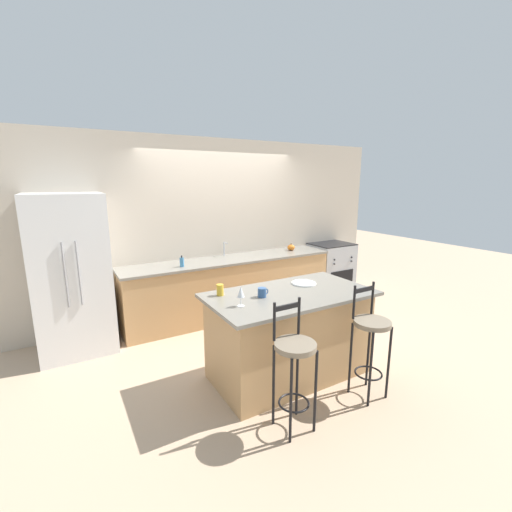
% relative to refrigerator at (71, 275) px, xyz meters
% --- Properties ---
extents(ground_plane, '(18.00, 18.00, 0.00)m').
position_rel_refrigerator_xyz_m(ground_plane, '(2.15, -0.33, -0.97)').
color(ground_plane, tan).
extents(wall_back, '(6.00, 0.07, 2.70)m').
position_rel_refrigerator_xyz_m(wall_back, '(2.15, 0.40, 0.38)').
color(wall_back, beige).
rests_on(wall_back, ground_plane).
extents(back_counter, '(3.31, 0.71, 0.91)m').
position_rel_refrigerator_xyz_m(back_counter, '(2.15, 0.07, -0.51)').
color(back_counter, tan).
rests_on(back_counter, ground_plane).
extents(sink_faucet, '(0.02, 0.13, 0.22)m').
position_rel_refrigerator_xyz_m(sink_faucet, '(2.15, 0.27, 0.08)').
color(sink_faucet, '#ADAFB5').
rests_on(sink_faucet, back_counter).
extents(kitchen_island, '(1.73, 0.95, 0.93)m').
position_rel_refrigerator_xyz_m(kitchen_island, '(1.93, -1.80, -0.50)').
color(kitchen_island, tan).
rests_on(kitchen_island, ground_plane).
extents(refrigerator, '(0.84, 0.79, 1.93)m').
position_rel_refrigerator_xyz_m(refrigerator, '(0.00, 0.00, 0.00)').
color(refrigerator, white).
rests_on(refrigerator, ground_plane).
extents(oven_range, '(0.73, 0.62, 0.95)m').
position_rel_refrigerator_xyz_m(oven_range, '(4.22, 0.08, -0.49)').
color(oven_range, '#ADAFB5').
rests_on(oven_range, ground_plane).
extents(bar_stool_near, '(0.35, 0.35, 1.11)m').
position_rel_refrigerator_xyz_m(bar_stool_near, '(1.48, -2.49, -0.34)').
color(bar_stool_near, black).
rests_on(bar_stool_near, ground_plane).
extents(bar_stool_far, '(0.35, 0.35, 1.11)m').
position_rel_refrigerator_xyz_m(bar_stool_far, '(2.38, -2.49, -0.34)').
color(bar_stool_far, black).
rests_on(bar_stool_far, ground_plane).
extents(dinner_plate, '(0.28, 0.28, 0.02)m').
position_rel_refrigerator_xyz_m(dinner_plate, '(2.25, -1.61, -0.03)').
color(dinner_plate, white).
rests_on(dinner_plate, kitchen_island).
extents(wine_glass, '(0.07, 0.07, 0.19)m').
position_rel_refrigerator_xyz_m(wine_glass, '(1.31, -1.88, 0.10)').
color(wine_glass, white).
rests_on(wine_glass, kitchen_island).
extents(coffee_mug, '(0.12, 0.09, 0.09)m').
position_rel_refrigerator_xyz_m(coffee_mug, '(1.61, -1.76, 0.01)').
color(coffee_mug, '#335689').
rests_on(coffee_mug, kitchen_island).
extents(tumbler_cup, '(0.07, 0.07, 0.12)m').
position_rel_refrigerator_xyz_m(tumbler_cup, '(1.27, -1.51, 0.02)').
color(tumbler_cup, gold).
rests_on(tumbler_cup, kitchen_island).
extents(pumpkin_decoration, '(0.13, 0.13, 0.12)m').
position_rel_refrigerator_xyz_m(pumpkin_decoration, '(3.31, 0.09, -0.00)').
color(pumpkin_decoration, orange).
rests_on(pumpkin_decoration, back_counter).
extents(soap_bottle, '(0.06, 0.06, 0.16)m').
position_rel_refrigerator_xyz_m(soap_bottle, '(1.34, -0.08, 0.01)').
color(soap_bottle, teal).
rests_on(soap_bottle, back_counter).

